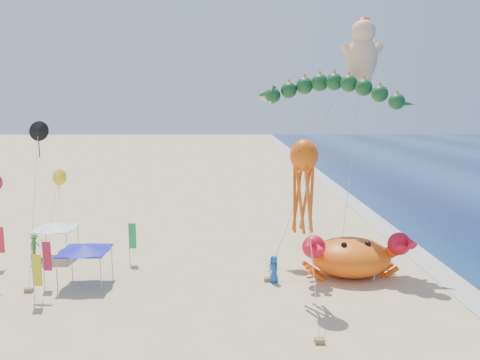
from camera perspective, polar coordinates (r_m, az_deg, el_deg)
name	(u,v)px	position (r m, az deg, el deg)	size (l,w,h in m)	color
ground	(271,281)	(31.80, 3.74, -12.22)	(320.00, 320.00, 0.00)	#D1B784
foam_strip	(450,280)	(34.85, 24.22, -11.07)	(320.00, 320.00, 0.00)	silver
crab_inflatable	(351,256)	(33.11, 13.39, -8.97)	(7.36, 4.99, 3.22)	#FF5D0D
dragon_kite	(330,95)	(35.31, 10.89, 10.12)	(11.13, 8.32, 13.52)	#11401C
cherub_kite	(362,51)	(37.11, 14.67, 15.00)	(2.76, 2.43, 17.95)	#EFBF92
octopus_kite	(304,179)	(27.74, 7.75, 0.10)	(1.65, 6.73, 9.60)	#E8580C
canopy_blue	(85,248)	(32.14, -18.42, -7.84)	(3.27, 3.27, 2.71)	gray
canopy_white	(55,226)	(38.54, -21.63, -5.23)	(3.09, 3.09, 2.71)	gray
feather_flags	(55,251)	(33.67, -21.57, -8.01)	(9.73, 7.22, 3.20)	gray
beachgoers	(86,268)	(33.15, -18.31, -10.18)	(28.00, 11.93, 1.83)	#A91C1B
small_kites	(31,176)	(35.34, -24.12, 0.43)	(4.56, 10.53, 10.60)	yellow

